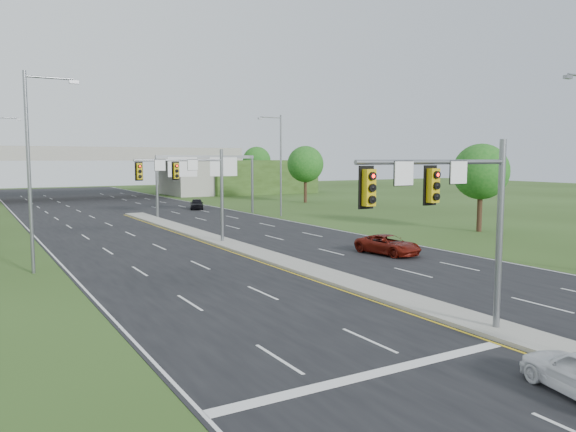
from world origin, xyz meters
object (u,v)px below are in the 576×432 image
Objects in this scene: signal_mast_near at (457,206)px; car_far_a at (388,245)px; car_far_c at (197,204)px; signal_mast_far at (193,181)px; overpass at (83,176)px; sign_gantry at (205,168)px.

signal_mast_near is 18.24m from car_far_a.
signal_mast_near is 1.52× the size of car_far_a.
signal_mast_near reaches higher than car_far_c.
signal_mast_far is 0.09× the size of overpass.
car_far_a is (0.75, -30.09, -4.58)m from sign_gantry.
signal_mast_far is at bearing 90.00° from signal_mast_near.
car_far_c is at bearing 68.68° from signal_mast_far.
car_far_a is at bearing -88.57° from sign_gantry.
overpass is (-6.68, 35.08, -1.69)m from sign_gantry.
signal_mast_far is (0.00, 25.00, 0.00)m from signal_mast_near.
sign_gantry is at bearing -79.21° from overpass.
overpass reaches higher than car_far_a.
signal_mast_near is 1.00× the size of signal_mast_far.
sign_gantry is 9.07m from car_far_c.
signal_mast_far reaches higher than car_far_a.
overpass is 17.40× the size of car_far_a.
signal_mast_near is 45.88m from sign_gantry.
car_far_c is at bearing -72.77° from overpass.
signal_mast_far reaches higher than car_far_c.
car_far_c is (10.78, 27.62, -4.04)m from signal_mast_far.
car_far_a is at bearing -70.64° from car_far_c.
overpass is (2.26, 80.07, -1.17)m from signal_mast_near.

